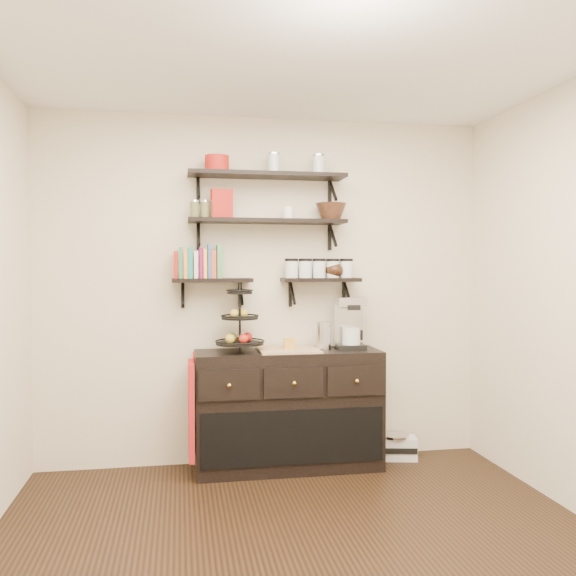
{
  "coord_description": "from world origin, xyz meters",
  "views": [
    {
      "loc": [
        -0.66,
        -3.01,
        1.54
      ],
      "look_at": [
        0.08,
        1.15,
        1.39
      ],
      "focal_mm": 38.0,
      "sensor_mm": 36.0,
      "label": 1
    }
  ],
  "objects": [
    {
      "name": "cookbooks",
      "position": [
        -0.51,
        1.63,
        1.56
      ],
      "size": [
        0.36,
        0.15,
        0.26
      ],
      "color": "#AC1B13",
      "rests_on": "shelf_low_left"
    },
    {
      "name": "shelf_top",
      "position": [
        0.0,
        1.62,
        2.23
      ],
      "size": [
        1.2,
        0.27,
        0.23
      ],
      "color": "black",
      "rests_on": "back_wall"
    },
    {
      "name": "shelf_low_left",
      "position": [
        -0.42,
        1.63,
        1.43
      ],
      "size": [
        0.6,
        0.25,
        0.23
      ],
      "color": "black",
      "rests_on": "back_wall"
    },
    {
      "name": "radio",
      "position": [
        1.02,
        1.58,
        0.1
      ],
      "size": [
        0.36,
        0.26,
        0.2
      ],
      "rotation": [
        0.0,
        0.0,
        -0.2
      ],
      "color": "silver",
      "rests_on": "floor"
    },
    {
      "name": "apron",
      "position": [
        -0.59,
        1.41,
        0.5
      ],
      "size": [
        0.04,
        0.3,
        0.7
      ],
      "primitive_type": "cube",
      "color": "maroon",
      "rests_on": "sideboard"
    },
    {
      "name": "ceiling",
      "position": [
        0.0,
        0.0,
        2.7
      ],
      "size": [
        3.5,
        3.5,
        0.02
      ],
      "primitive_type": "cube",
      "color": "white",
      "rests_on": "back_wall"
    },
    {
      "name": "coffee_maker",
      "position": [
        0.63,
        1.54,
        1.09
      ],
      "size": [
        0.23,
        0.22,
        0.4
      ],
      "rotation": [
        0.0,
        0.0,
        -0.07
      ],
      "color": "black",
      "rests_on": "sideboard"
    },
    {
      "name": "candle",
      "position": [
        0.15,
        1.51,
        0.96
      ],
      "size": [
        0.08,
        0.08,
        0.08
      ],
      "primitive_type": "cube",
      "color": "#BC8A2B",
      "rests_on": "sideboard"
    },
    {
      "name": "shelf_mid",
      "position": [
        0.0,
        1.62,
        1.88
      ],
      "size": [
        1.2,
        0.27,
        0.23
      ],
      "color": "black",
      "rests_on": "back_wall"
    },
    {
      "name": "shelf_low_right",
      "position": [
        0.42,
        1.63,
        1.43
      ],
      "size": [
        0.6,
        0.25,
        0.23
      ],
      "color": "black",
      "rests_on": "back_wall"
    },
    {
      "name": "teapot",
      "position": [
        0.53,
        1.63,
        1.52
      ],
      "size": [
        0.21,
        0.17,
        0.14
      ],
      "primitive_type": null,
      "rotation": [
        0.0,
        0.0,
        -0.17
      ],
      "color": "black",
      "rests_on": "shelf_low_right"
    },
    {
      "name": "thermal_carafe",
      "position": [
        0.41,
        1.49,
        1.01
      ],
      "size": [
        0.11,
        0.11,
        0.22
      ],
      "primitive_type": "cylinder",
      "color": "silver",
      "rests_on": "sideboard"
    },
    {
      "name": "walnut_bowl",
      "position": [
        0.5,
        1.61,
        1.96
      ],
      "size": [
        0.24,
        0.24,
        0.13
      ],
      "primitive_type": null,
      "color": "black",
      "rests_on": "shelf_mid"
    },
    {
      "name": "recipe_box",
      "position": [
        -0.35,
        1.61,
        2.01
      ],
      "size": [
        0.17,
        0.09,
        0.22
      ],
      "primitive_type": "cube",
      "rotation": [
        0.0,
        0.0,
        0.18
      ],
      "color": "#AD1913",
      "rests_on": "shelf_mid"
    },
    {
      "name": "sideboard",
      "position": [
        0.14,
        1.51,
        0.45
      ],
      "size": [
        1.4,
        0.5,
        0.92
      ],
      "color": "black",
      "rests_on": "floor"
    },
    {
      "name": "red_pot",
      "position": [
        -0.38,
        1.61,
        2.31
      ],
      "size": [
        0.18,
        0.18,
        0.12
      ],
      "primitive_type": "cylinder",
      "color": "#AD1913",
      "rests_on": "shelf_top"
    },
    {
      "name": "floor",
      "position": [
        0.0,
        0.0,
        0.0
      ],
      "size": [
        3.5,
        3.5,
        0.0
      ],
      "primitive_type": "plane",
      "color": "black",
      "rests_on": "ground"
    },
    {
      "name": "back_wall",
      "position": [
        0.0,
        1.75,
        1.35
      ],
      "size": [
        3.5,
        0.02,
        2.7
      ],
      "primitive_type": "cube",
      "color": "beige",
      "rests_on": "ground"
    },
    {
      "name": "fruit_stand",
      "position": [
        -0.22,
        1.52,
        1.08
      ],
      "size": [
        0.36,
        0.36,
        0.53
      ],
      "rotation": [
        0.0,
        0.0,
        -0.29
      ],
      "color": "black",
      "rests_on": "sideboard"
    },
    {
      "name": "glass_canisters",
      "position": [
        0.41,
        1.63,
        1.51
      ],
      "size": [
        0.54,
        0.1,
        0.13
      ],
      "color": "silver",
      "rests_on": "shelf_low_right"
    },
    {
      "name": "ramekins",
      "position": [
        0.16,
        1.61,
        1.95
      ],
      "size": [
        0.09,
        0.09,
        0.1
      ],
      "primitive_type": "cylinder",
      "color": "white",
      "rests_on": "shelf_mid"
    }
  ]
}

